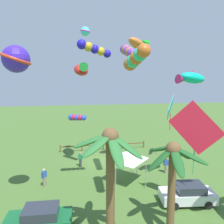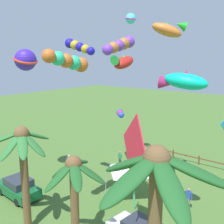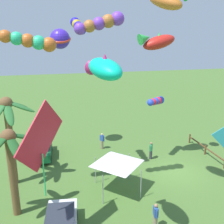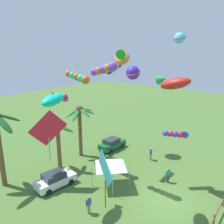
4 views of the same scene
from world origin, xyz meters
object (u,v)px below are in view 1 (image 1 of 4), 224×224
(kite_diamond_1, at_px, (171,108))
(kite_tube_5, at_px, (93,49))
(spectator_1, at_px, (166,165))
(palm_tree_2, at_px, (109,159))
(kite_tube_7, at_px, (128,51))
(kite_diamond_3, at_px, (196,128))
(kite_ball_4, at_px, (85,31))
(kite_fish_10, at_px, (138,44))
(kite_tube_8, at_px, (77,118))
(palm_tree_0, at_px, (173,167))
(parked_car_0, at_px, (39,219))
(kite_fish_6, at_px, (81,69))
(kite_ball_0, at_px, (16,59))
(kite_tube_2, at_px, (136,59))
(spectator_0, at_px, (80,159))
(parked_car_1, at_px, (188,194))
(kite_fish_9, at_px, (191,78))
(spectator_2, at_px, (44,177))
(festival_tent, at_px, (127,155))

(kite_diamond_1, xyz_separation_m, kite_tube_5, (9.19, 6.59, 5.18))
(spectator_1, bearing_deg, palm_tree_2, 49.85)
(palm_tree_2, bearing_deg, kite_tube_7, -111.84)
(kite_diamond_3, bearing_deg, palm_tree_2, 20.84)
(kite_ball_4, height_order, kite_fish_10, kite_ball_4)
(palm_tree_2, xyz_separation_m, kite_tube_8, (1.52, -11.72, 0.28))
(kite_tube_7, bearing_deg, palm_tree_0, 102.88)
(parked_car_0, height_order, kite_fish_6, kite_fish_6)
(kite_diamond_3, distance_m, kite_fish_10, 9.92)
(kite_ball_0, relative_size, kite_diamond_1, 0.51)
(palm_tree_2, distance_m, kite_tube_7, 9.20)
(kite_tube_2, xyz_separation_m, kite_ball_4, (2.40, -9.69, 3.61))
(spectator_0, bearing_deg, kite_tube_8, -54.94)
(spectator_1, bearing_deg, parked_car_1, 82.99)
(parked_car_0, distance_m, kite_fish_10, 16.22)
(spectator_0, distance_m, kite_tube_2, 13.60)
(kite_tube_8, bearing_deg, kite_fish_9, 144.03)
(spectator_2, relative_size, kite_diamond_1, 0.39)
(festival_tent, xyz_separation_m, kite_fish_10, (-1.54, -2.35, 9.98))
(kite_fish_10, bearing_deg, spectator_0, -18.17)
(kite_tube_5, bearing_deg, kite_tube_7, -159.11)
(parked_car_1, xyz_separation_m, kite_fish_6, (7.28, -8.24, 9.39))
(kite_diamond_1, bearing_deg, spectator_2, 17.42)
(spectator_2, bearing_deg, palm_tree_2, 120.22)
(kite_ball_0, height_order, kite_fish_6, kite_ball_0)
(kite_tube_2, distance_m, kite_fish_10, 8.12)
(palm_tree_0, relative_size, kite_diamond_1, 1.36)
(kite_tube_2, height_order, kite_tube_8, kite_tube_2)
(palm_tree_0, relative_size, festival_tent, 1.94)
(palm_tree_0, relative_size, kite_tube_8, 2.69)
(festival_tent, relative_size, kite_fish_9, 1.02)
(spectator_1, height_order, kite_tube_7, kite_tube_7)
(parked_car_1, relative_size, kite_fish_10, 1.52)
(kite_ball_0, bearing_deg, spectator_2, -103.81)
(kite_tube_8, bearing_deg, parked_car_1, 132.12)
(parked_car_1, bearing_deg, kite_diamond_1, -106.31)
(kite_tube_5, bearing_deg, spectator_2, -30.75)
(kite_ball_0, bearing_deg, kite_fish_9, -174.82)
(parked_car_1, distance_m, kite_diamond_1, 10.47)
(parked_car_1, height_order, spectator_1, spectator_1)
(spectator_1, bearing_deg, spectator_0, -20.38)
(palm_tree_0, bearing_deg, kite_tube_7, -77.12)
(spectator_2, distance_m, kite_fish_6, 10.62)
(parked_car_1, xyz_separation_m, kite_fish_9, (-1.06, -2.22, 8.45))
(kite_ball_0, xyz_separation_m, kite_tube_5, (-4.93, -1.01, 0.92))
(festival_tent, relative_size, kite_fish_10, 1.07)
(kite_diamond_1, xyz_separation_m, kite_ball_4, (9.35, -0.03, 7.81))
(spectator_2, xyz_separation_m, kite_tube_2, (-6.31, 5.50, 9.44))
(kite_diamond_1, distance_m, kite_tube_7, 9.93)
(palm_tree_0, relative_size, kite_fish_6, 1.67)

